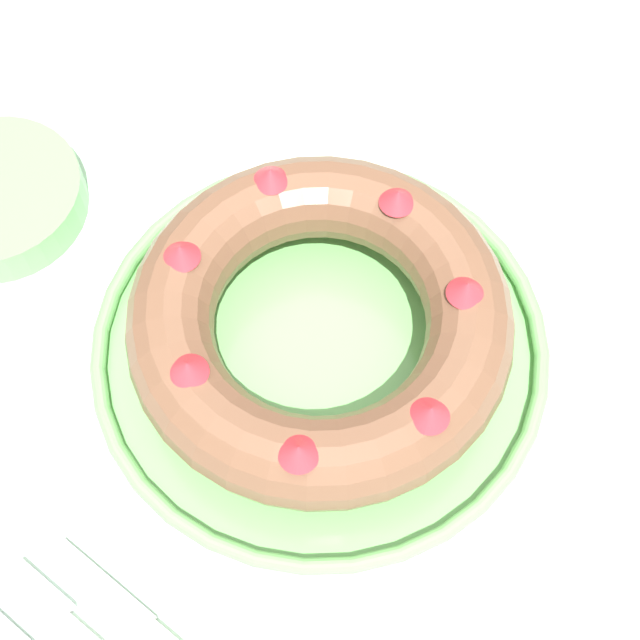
# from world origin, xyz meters

# --- Properties ---
(ground_plane) EXTENTS (8.00, 8.00, 0.00)m
(ground_plane) POSITION_xyz_m (0.00, 0.00, 0.00)
(ground_plane) COLOR #4C4742
(dining_table) EXTENTS (1.20, 1.08, 0.75)m
(dining_table) POSITION_xyz_m (0.00, 0.00, 0.65)
(dining_table) COLOR silver
(dining_table) RESTS_ON ground_plane
(serving_dish) EXTENTS (0.35, 0.35, 0.03)m
(serving_dish) POSITION_xyz_m (-0.01, -0.02, 0.76)
(serving_dish) COLOR #6BB760
(serving_dish) RESTS_ON dining_table
(bundt_cake) EXTENTS (0.28, 0.28, 0.08)m
(bundt_cake) POSITION_xyz_m (-0.01, -0.02, 0.81)
(bundt_cake) COLOR brown
(bundt_cake) RESTS_ON serving_dish
(cake_knife) EXTENTS (0.02, 0.16, 0.01)m
(cake_knife) POSITION_xyz_m (-0.24, -0.05, 0.75)
(cake_knife) COLOR white
(cake_knife) RESTS_ON dining_table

